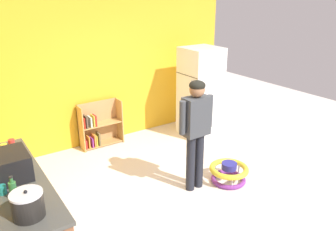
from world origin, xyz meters
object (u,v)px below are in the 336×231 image
at_px(bookshelf, 98,127).
at_px(baby_walker, 229,172).
at_px(green_glass_bottle, 13,190).
at_px(red_cup, 12,143).
at_px(refrigerator, 200,92).
at_px(microwave, 11,165).
at_px(teal_cup, 2,190).
at_px(crock_pot, 28,205).
at_px(yellow_cup, 4,147).
at_px(green_cup, 3,157).
at_px(orange_cup, 37,197).
at_px(kitchen_counter, 19,214).
at_px(standing_person, 196,125).

distance_m(bookshelf, baby_walker, 2.63).
xyz_separation_m(green_glass_bottle, red_cup, (0.21, 1.26, -0.05)).
xyz_separation_m(refrigerator, microwave, (-3.75, -1.35, 0.15)).
bearing_deg(teal_cup, microwave, 63.41).
bearing_deg(red_cup, crock_pot, -95.60).
height_order(bookshelf, green_glass_bottle, green_glass_bottle).
height_order(refrigerator, baby_walker, refrigerator).
relative_size(teal_cup, yellow_cup, 1.00).
xyz_separation_m(baby_walker, crock_pot, (-2.95, -0.45, 0.86)).
bearing_deg(green_cup, teal_cup, -99.91).
height_order(yellow_cup, orange_cup, same).
relative_size(kitchen_counter, baby_walker, 3.53).
bearing_deg(microwave, kitchen_counter, -110.21).
bearing_deg(refrigerator, crock_pot, -150.06).
relative_size(standing_person, green_glass_bottle, 6.77).
bearing_deg(green_glass_bottle, kitchen_counter, 82.71).
bearing_deg(yellow_cup, microwave, -93.04).
bearing_deg(teal_cup, green_cup, 80.09).
xyz_separation_m(crock_pot, green_glass_bottle, (-0.05, 0.37, -0.02)).
bearing_deg(microwave, bookshelf, 48.07).
xyz_separation_m(bookshelf, baby_walker, (1.14, -2.37, -0.21)).
bearing_deg(crock_pot, refrigerator, 29.94).
bearing_deg(red_cup, teal_cup, -104.83).
distance_m(standing_person, orange_cup, 2.32).
xyz_separation_m(kitchen_counter, refrigerator, (3.77, 1.41, 0.44)).
height_order(crock_pot, red_cup, crock_pot).
xyz_separation_m(refrigerator, crock_pot, (-3.77, -2.17, 0.13)).
height_order(baby_walker, microwave, microwave).
height_order(baby_walker, red_cup, red_cup).
bearing_deg(yellow_cup, teal_cup, -100.50).
xyz_separation_m(green_glass_bottle, green_cup, (0.05, 0.89, -0.05)).
bearing_deg(green_cup, red_cup, 65.97).
distance_m(refrigerator, green_glass_bottle, 4.23).
bearing_deg(crock_pot, green_cup, 90.23).
bearing_deg(red_cup, green_glass_bottle, -99.67).
relative_size(refrigerator, teal_cup, 18.74).
distance_m(crock_pot, teal_cup, 0.54).
height_order(refrigerator, crock_pot, refrigerator).
height_order(green_glass_bottle, teal_cup, green_glass_bottle).
bearing_deg(orange_cup, refrigerator, 28.40).
bearing_deg(baby_walker, kitchen_counter, 174.05).
relative_size(microwave, orange_cup, 5.05).
bearing_deg(teal_cup, kitchen_counter, 62.00).
relative_size(standing_person, microwave, 3.47).
height_order(kitchen_counter, standing_person, standing_person).
bearing_deg(teal_cup, yellow_cup, 79.50).
xyz_separation_m(teal_cup, green_cup, (0.13, 0.74, 0.00)).
xyz_separation_m(yellow_cup, green_cup, (-0.06, -0.28, 0.00)).
bearing_deg(refrigerator, microwave, -160.16).
height_order(baby_walker, orange_cup, orange_cup).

